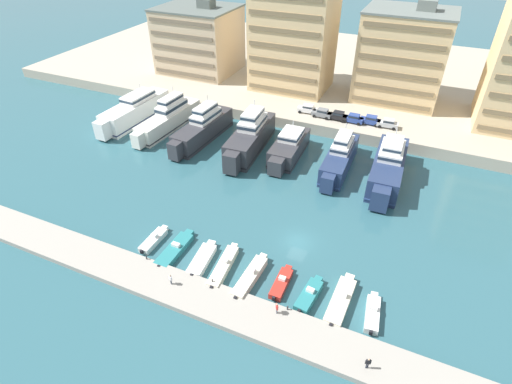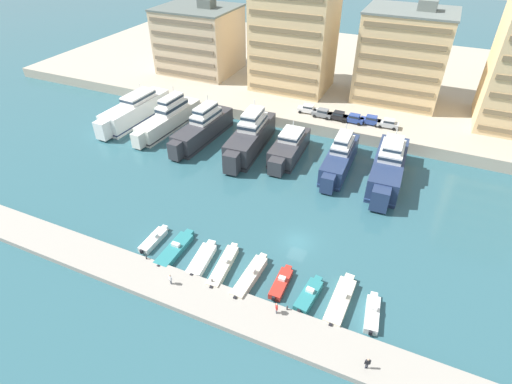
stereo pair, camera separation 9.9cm
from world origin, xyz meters
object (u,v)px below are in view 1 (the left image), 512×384
object	(u,v)px
yacht_navy_mid_right	(388,167)
motorboat_cream_center	(250,277)
yacht_ivory_left	(169,118)
car_blue_center_left	(353,118)
yacht_charcoal_center_left	(250,137)
yacht_white_far_left	(135,111)
motorboat_red_center_right	(281,283)
pedestrian_far_side	(171,279)
motorboat_cream_center_left	(224,266)
car_grey_left	(322,113)
yacht_navy_center_right	(340,157)
car_blue_center	(371,120)
car_black_mid_left	(338,116)
pedestrian_near_edge	(277,307)
motorboat_white_mid_left	(202,259)
pedestrian_mid_deck	(368,363)
motorboat_white_far_right	(372,313)
motorboat_teal_mid_right	(309,295)
yacht_charcoal_center	(289,147)
car_silver_center_right	(388,123)
yacht_charcoal_mid_left	(203,128)
motorboat_cream_right	(341,300)
motorboat_teal_left	(175,249)
car_white_far_left	(307,108)
motorboat_white_far_left	(154,240)

from	to	relation	value
yacht_navy_mid_right	motorboat_cream_center	bearing A→B (deg)	-111.59
yacht_ivory_left	car_blue_center_left	bearing A→B (deg)	20.75
yacht_charcoal_center_left	yacht_white_far_left	bearing A→B (deg)	177.60
motorboat_red_center_right	pedestrian_far_side	xyz separation A→B (m)	(-12.29, -5.94, 1.28)
car_blue_center_left	motorboat_red_center_right	bearing A→B (deg)	-88.23
motorboat_cream_center_left	car_grey_left	bearing A→B (deg)	90.00
yacht_navy_center_right	car_grey_left	bearing A→B (deg)	117.77
yacht_ivory_left	car_blue_center	xyz separation A→B (m)	(38.91, 14.18, 0.92)
car_black_mid_left	pedestrian_near_edge	bearing A→B (deg)	-83.25
motorboat_white_mid_left	car_black_mid_left	world-z (taller)	car_black_mid_left
pedestrian_mid_deck	car_blue_center_left	bearing A→B (deg)	104.64
car_blue_center	pedestrian_near_edge	size ratio (longest dim) A/B	2.53
car_black_mid_left	motorboat_white_far_right	bearing A→B (deg)	-70.13
motorboat_white_mid_left	motorboat_teal_mid_right	xyz separation A→B (m)	(14.88, 0.01, 0.09)
yacht_charcoal_center	yacht_navy_mid_right	world-z (taller)	yacht_navy_mid_right
yacht_navy_mid_right	pedestrian_mid_deck	xyz separation A→B (m)	(3.98, -36.53, -0.82)
car_blue_center	motorboat_cream_center_left	bearing A→B (deg)	-102.32
motorboat_cream_center_left	pedestrian_far_side	xyz separation A→B (m)	(-4.41, -5.45, 1.22)
motorboat_white_mid_left	motorboat_cream_center	distance (m)	7.19
yacht_navy_center_right	motorboat_cream_center_left	bearing A→B (deg)	-103.94
motorboat_teal_mid_right	car_black_mid_left	bearing A→B (deg)	100.64
yacht_ivory_left	motorboat_red_center_right	bearing A→B (deg)	-39.45
car_blue_center	pedestrian_near_edge	xyz separation A→B (m)	(-0.79, -49.22, -1.59)
motorboat_white_mid_left	car_silver_center_right	world-z (taller)	car_silver_center_right
yacht_charcoal_center_left	motorboat_teal_mid_right	xyz separation A→B (m)	(21.47, -29.64, -2.27)
yacht_charcoal_mid_left	motorboat_cream_right	size ratio (longest dim) A/B	2.31
motorboat_teal_left	motorboat_cream_center	bearing A→B (deg)	-2.15
yacht_charcoal_center	car_blue_center_left	distance (m)	16.67
motorboat_teal_mid_right	car_silver_center_right	bearing A→B (deg)	87.89
yacht_ivory_left	pedestrian_near_edge	bearing A→B (deg)	-42.58
yacht_ivory_left	motorboat_cream_right	size ratio (longest dim) A/B	2.44
motorboat_cream_center	yacht_charcoal_mid_left	bearing A→B (deg)	128.94
yacht_navy_mid_right	motorboat_cream_right	world-z (taller)	yacht_navy_mid_right
motorboat_white_mid_left	car_silver_center_right	size ratio (longest dim) A/B	1.65
motorboat_teal_left	motorboat_red_center_right	xyz separation A→B (m)	(15.49, 0.33, 0.03)
car_white_far_left	motorboat_teal_left	bearing A→B (deg)	-95.28
yacht_white_far_left	motorboat_cream_center	world-z (taller)	yacht_white_far_left
car_silver_center_right	car_grey_left	bearing A→B (deg)	-176.73
yacht_charcoal_center_left	motorboat_white_far_left	world-z (taller)	yacht_charcoal_center_left
car_silver_center_right	motorboat_white_mid_left	bearing A→B (deg)	-110.17
car_grey_left	car_blue_center_left	xyz separation A→B (m)	(6.53, 0.11, 0.00)
motorboat_red_center_right	car_grey_left	xyz separation A→B (m)	(-7.88, 43.78, 2.88)
yacht_navy_center_right	car_blue_center	distance (m)	15.22
motorboat_teal_left	pedestrian_far_side	world-z (taller)	pedestrian_far_side
yacht_white_far_left	pedestrian_near_edge	size ratio (longest dim) A/B	12.83
yacht_navy_center_right	motorboat_red_center_right	world-z (taller)	yacht_navy_center_right
yacht_charcoal_mid_left	motorboat_teal_left	size ratio (longest dim) A/B	2.43
yacht_charcoal_center	car_white_far_left	world-z (taller)	yacht_charcoal_center
yacht_charcoal_center_left	yacht_navy_center_right	world-z (taller)	yacht_charcoal_center_left
motorboat_white_far_left	motorboat_red_center_right	bearing A→B (deg)	-0.10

